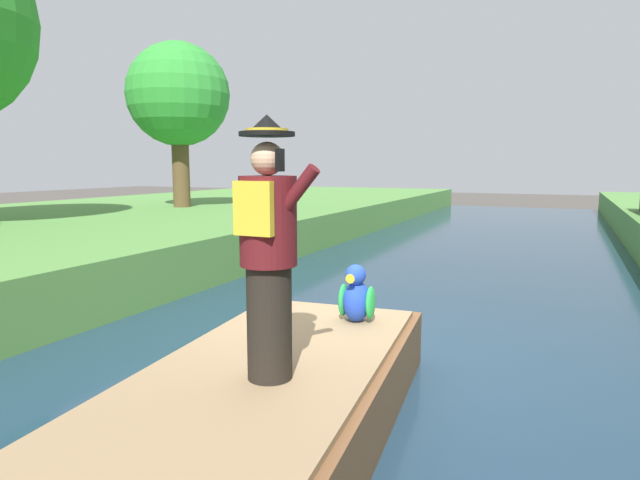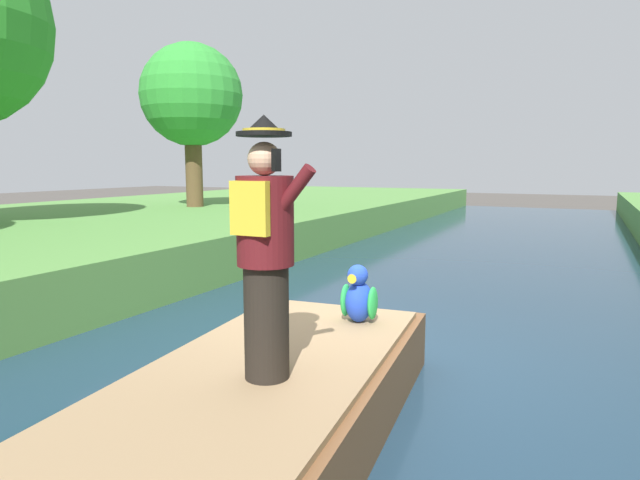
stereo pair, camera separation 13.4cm
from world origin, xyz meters
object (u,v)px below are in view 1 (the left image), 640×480
object	(u,v)px
boat	(263,406)
person_pirate	(269,250)
parrot_plush	(357,297)
tree_tall	(178,96)

from	to	relation	value
boat	person_pirate	distance (m)	1.25
parrot_plush	tree_tall	distance (m)	12.66
person_pirate	tree_tall	world-z (taller)	tree_tall
parrot_plush	person_pirate	bearing A→B (deg)	-92.36
person_pirate	parrot_plush	world-z (taller)	person_pirate
person_pirate	parrot_plush	size ratio (longest dim) A/B	3.25
boat	tree_tall	distance (m)	13.65
parrot_plush	tree_tall	xyz separation A→B (m)	(-8.84, 8.44, 3.31)
parrot_plush	tree_tall	size ratio (longest dim) A/B	0.12
boat	person_pirate	bearing A→B (deg)	-45.44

